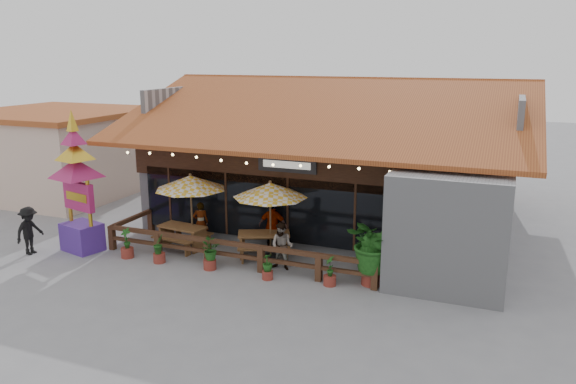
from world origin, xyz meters
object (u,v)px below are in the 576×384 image
at_px(pedestrian, 29,231).
at_px(umbrella_left, 190,183).
at_px(thai_sign_tower, 76,172).
at_px(umbrella_right, 270,190).
at_px(picnic_table_left, 183,233).
at_px(tropical_plant, 373,244).
at_px(picnic_table_right, 264,241).

bearing_deg(pedestrian, umbrella_left, -59.04).
xyz_separation_m(thai_sign_tower, pedestrian, (-1.46, -1.00, -2.05)).
bearing_deg(thai_sign_tower, umbrella_right, 15.97).
distance_m(umbrella_right, pedestrian, 8.77).
bearing_deg(thai_sign_tower, picnic_table_left, 26.14).
bearing_deg(tropical_plant, thai_sign_tower, -175.57).
relative_size(umbrella_right, picnic_table_left, 1.72).
xyz_separation_m(umbrella_right, tropical_plant, (3.90, -1.09, -1.08)).
bearing_deg(umbrella_left, picnic_table_left, -135.82).
relative_size(umbrella_left, pedestrian, 1.66).
xyz_separation_m(umbrella_right, picnic_table_left, (-3.42, -0.31, -1.86)).
height_order(umbrella_left, picnic_table_left, umbrella_left).
bearing_deg(picnic_table_right, tropical_plant, -14.32).
bearing_deg(umbrella_right, umbrella_left, -179.07).
bearing_deg(picnic_table_right, umbrella_right, 6.99).
bearing_deg(tropical_plant, umbrella_left, 171.64).
relative_size(umbrella_right, thai_sign_tower, 0.60).
height_order(umbrella_right, picnic_table_right, umbrella_right).
height_order(umbrella_left, picnic_table_right, umbrella_left).
distance_m(picnic_table_right, pedestrian, 8.40).
relative_size(umbrella_right, tropical_plant, 1.41).
relative_size(umbrella_right, picnic_table_right, 1.45).
bearing_deg(pedestrian, picnic_table_right, -68.85).
xyz_separation_m(umbrella_left, thai_sign_tower, (-3.52, -1.86, 0.48)).
bearing_deg(umbrella_left, thai_sign_tower, -152.19).
xyz_separation_m(picnic_table_right, thai_sign_tower, (-6.42, -1.88, 2.33)).
bearing_deg(pedestrian, picnic_table_left, -60.03).
height_order(umbrella_right, thai_sign_tower, thai_sign_tower).
bearing_deg(tropical_plant, pedestrian, -171.38).
xyz_separation_m(thai_sign_tower, tropical_plant, (10.57, 0.82, -1.58)).
relative_size(tropical_plant, pedestrian, 1.35).
distance_m(umbrella_left, picnic_table_right, 3.45).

